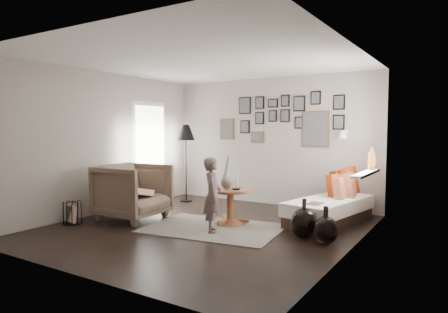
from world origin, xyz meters
The scene contains 23 objects.
ground centered at (0.00, 0.00, 0.00)m, with size 4.80×4.80×0.00m, color black.
wall_back centered at (0.00, 2.40, 1.30)m, with size 4.50×4.50×0.00m, color #9F948B.
wall_front centered at (0.00, -2.40, 1.30)m, with size 4.50×4.50×0.00m, color #9F948B.
wall_left centered at (-2.25, 0.00, 1.30)m, with size 4.80×4.80×0.00m, color #9F948B.
wall_right centered at (2.25, 0.00, 1.30)m, with size 4.80×4.80×0.00m, color #9F948B.
ceiling centered at (0.00, 0.00, 2.60)m, with size 4.80×4.80×0.00m, color white.
door_left centered at (-2.23, 1.20, 1.05)m, with size 0.00×2.14×2.14m.
window_right centered at (2.18, 1.34, 0.93)m, with size 0.15×1.32×1.30m.
gallery_wall centered at (0.29, 2.38, 1.74)m, with size 2.74×0.03×1.08m.
wall_sconce centered at (1.55, 2.13, 1.46)m, with size 0.18×0.36×0.16m.
rug centered at (0.15, 0.04, 0.01)m, with size 2.06×1.45×0.01m, color beige.
pedestal_table centered at (0.22, 0.42, 0.27)m, with size 0.74×0.74×0.58m.
vase centered at (0.14, 0.44, 0.75)m, with size 0.21×0.21×0.53m.
candles centered at (0.33, 0.42, 0.72)m, with size 0.13×0.13×0.28m.
daybed centered at (1.57, 1.44, 0.28)m, with size 1.12×1.91×0.88m.
magazine_on_daybed centered at (1.52, 0.80, 0.41)m, with size 0.20×0.27×0.01m, color black.
armchair centered at (-1.41, -0.13, 0.48)m, with size 1.02×1.05×0.95m, color brown.
armchair_cushion centered at (-1.38, -0.08, 0.48)m, with size 0.43×0.43×0.11m, color white.
floor_lamp centered at (-1.64, 1.68, 1.42)m, with size 0.38×0.38×1.65m.
magazine_basket centered at (-2.00, -0.93, 0.18)m, with size 0.31×0.31×0.36m.
demijohn_large centered at (1.55, 0.25, 0.22)m, with size 0.38×0.38×0.57m.
demijohn_small centered at (1.90, 0.13, 0.20)m, with size 0.34×0.34×0.52m.
child centered at (0.26, -0.16, 0.57)m, with size 0.41×0.27×1.14m, color #65524F.
Camera 1 is at (3.54, -5.08, 1.56)m, focal length 32.00 mm.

